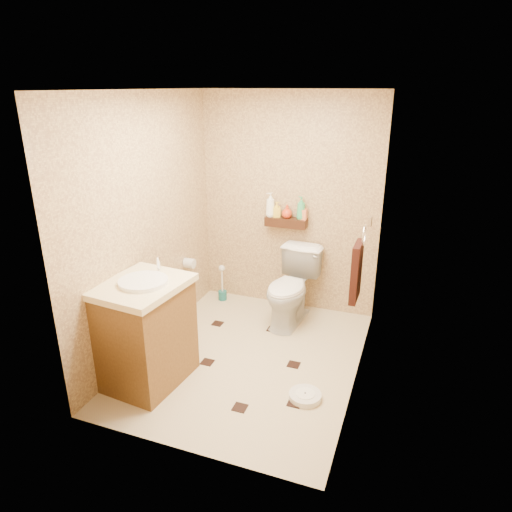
% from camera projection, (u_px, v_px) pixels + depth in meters
% --- Properties ---
extents(ground, '(2.50, 2.50, 0.00)m').
position_uv_depth(ground, '(248.00, 358.00, 4.33)').
color(ground, '#C2A98E').
rests_on(ground, ground).
extents(wall_back, '(2.00, 0.04, 2.40)m').
position_uv_depth(wall_back, '(289.00, 205.00, 5.01)').
color(wall_back, tan).
rests_on(wall_back, ground).
extents(wall_front, '(2.00, 0.04, 2.40)m').
position_uv_depth(wall_front, '(175.00, 298.00, 2.81)').
color(wall_front, tan).
rests_on(wall_front, ground).
extents(wall_left, '(0.04, 2.50, 2.40)m').
position_uv_depth(wall_left, '(147.00, 226.00, 4.23)').
color(wall_left, tan).
rests_on(wall_left, ground).
extents(wall_right, '(0.04, 2.50, 2.40)m').
position_uv_depth(wall_right, '(366.00, 252.00, 3.59)').
color(wall_right, tan).
rests_on(wall_right, ground).
extents(ceiling, '(2.00, 2.50, 0.02)m').
position_uv_depth(ceiling, '(247.00, 89.00, 3.49)').
color(ceiling, silver).
rests_on(ceiling, wall_back).
extents(wall_shelf, '(0.46, 0.14, 0.10)m').
position_uv_depth(wall_shelf, '(286.00, 222.00, 5.00)').
color(wall_shelf, '#351A0E').
rests_on(wall_shelf, wall_back).
extents(floor_accents, '(1.25, 1.39, 0.01)m').
position_uv_depth(floor_accents, '(253.00, 361.00, 4.27)').
color(floor_accents, black).
rests_on(floor_accents, ground).
extents(toilet, '(0.52, 0.83, 0.80)m').
position_uv_depth(toilet, '(291.00, 288.00, 4.87)').
color(toilet, white).
rests_on(toilet, ground).
extents(vanity, '(0.69, 0.81, 1.07)m').
position_uv_depth(vanity, '(146.00, 331.00, 3.86)').
color(vanity, brown).
rests_on(vanity, ground).
extents(bathroom_scale, '(0.29, 0.29, 0.05)m').
position_uv_depth(bathroom_scale, '(305.00, 396.00, 3.76)').
color(bathroom_scale, silver).
rests_on(bathroom_scale, ground).
extents(toilet_brush, '(0.10, 0.10, 0.45)m').
position_uv_depth(toilet_brush, '(222.00, 288.00, 5.46)').
color(toilet_brush, '#196165').
rests_on(toilet_brush, ground).
extents(towel_ring, '(0.12, 0.30, 0.76)m').
position_uv_depth(towel_ring, '(357.00, 269.00, 3.93)').
color(towel_ring, silver).
rests_on(towel_ring, wall_right).
extents(toilet_paper, '(0.12, 0.11, 0.12)m').
position_uv_depth(toilet_paper, '(189.00, 263.00, 5.00)').
color(toilet_paper, silver).
rests_on(toilet_paper, wall_left).
extents(bottle_a, '(0.15, 0.15, 0.27)m').
position_uv_depth(bottle_a, '(270.00, 205.00, 5.00)').
color(bottle_a, white).
rests_on(bottle_a, wall_shelf).
extents(bottle_b, '(0.10, 0.10, 0.17)m').
position_uv_depth(bottle_b, '(277.00, 209.00, 4.99)').
color(bottle_b, yellow).
rests_on(bottle_b, wall_shelf).
extents(bottle_c, '(0.14, 0.14, 0.15)m').
position_uv_depth(bottle_c, '(287.00, 211.00, 4.96)').
color(bottle_c, red).
rests_on(bottle_c, wall_shelf).
extents(bottle_d, '(0.13, 0.13, 0.25)m').
position_uv_depth(bottle_d, '(301.00, 208.00, 4.89)').
color(bottle_d, '#37A666').
rests_on(bottle_d, wall_shelf).
extents(bottle_e, '(0.08, 0.08, 0.17)m').
position_uv_depth(bottle_e, '(303.00, 212.00, 4.89)').
color(bottle_e, '#E97D4D').
rests_on(bottle_e, wall_shelf).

